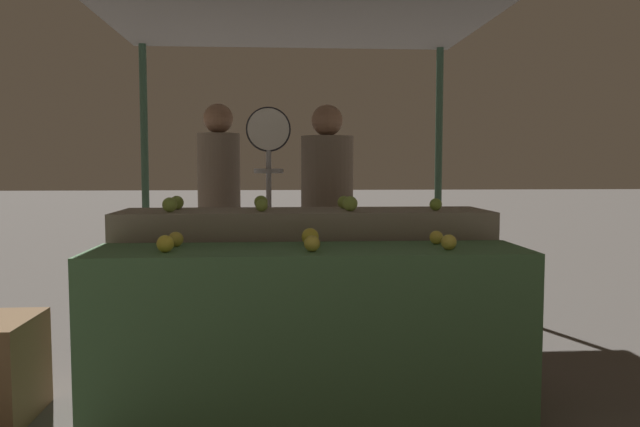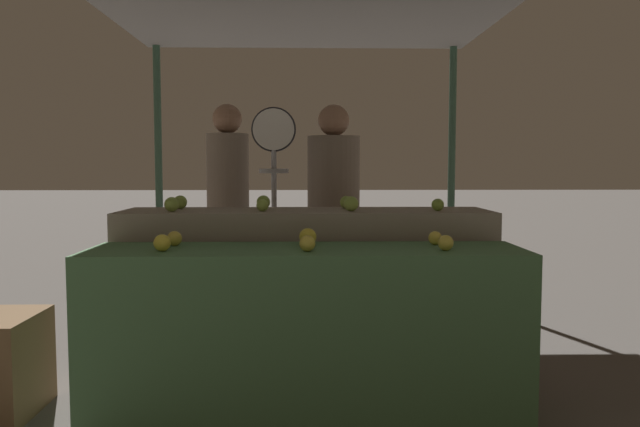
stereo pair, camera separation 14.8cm
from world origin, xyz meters
TOP-DOWN VIEW (x-y plane):
  - ground_plane at (0.00, 0.00)m, footprint 60.00×60.00m
  - market_canopy at (-0.00, 1.05)m, footprint 3.06×4.05m
  - display_counter_front at (0.00, 0.00)m, footprint 2.16×0.55m
  - display_counter_back at (0.00, 0.60)m, footprint 2.16×0.55m
  - apple_front_0 at (-0.69, -0.10)m, footprint 0.08×0.08m
  - apple_front_1 at (0.01, -0.12)m, footprint 0.08×0.08m
  - apple_front_2 at (0.67, -0.10)m, footprint 0.08×0.08m
  - apple_front_3 at (-0.67, 0.11)m, footprint 0.08×0.08m
  - apple_front_4 at (0.01, 0.12)m, footprint 0.09×0.09m
  - apple_front_5 at (0.67, 0.12)m, footprint 0.07×0.07m
  - apple_back_0 at (-0.76, 0.48)m, footprint 0.08×0.08m
  - apple_back_1 at (-0.25, 0.49)m, footprint 0.07×0.07m
  - apple_back_2 at (0.26, 0.49)m, footprint 0.09×0.09m
  - apple_back_3 at (0.76, 0.50)m, footprint 0.07×0.07m
  - apple_back_4 at (-0.76, 0.70)m, footprint 0.08×0.08m
  - apple_back_5 at (-0.26, 0.70)m, footprint 0.08×0.08m
  - apple_back_6 at (0.24, 0.71)m, footprint 0.08×0.08m
  - produce_scale at (-0.22, 1.18)m, footprint 0.30×0.20m
  - person_vendor_at_scale at (0.20, 1.45)m, footprint 0.47×0.47m
  - person_customer_left at (-0.62, 1.90)m, footprint 0.34×0.34m

SIDE VIEW (x-z plane):
  - ground_plane at x=0.00m, z-range 0.00..0.00m
  - display_counter_front at x=0.00m, z-range 0.00..0.87m
  - display_counter_back at x=0.00m, z-range 0.00..1.02m
  - apple_front_5 at x=0.67m, z-range 0.87..0.94m
  - apple_front_2 at x=0.67m, z-range 0.87..0.95m
  - apple_front_3 at x=-0.67m, z-range 0.87..0.95m
  - apple_front_1 at x=0.01m, z-range 0.87..0.95m
  - apple_front_0 at x=-0.69m, z-range 0.87..0.95m
  - apple_front_4 at x=0.01m, z-range 0.87..0.96m
  - person_vendor_at_scale at x=0.20m, z-range 0.13..1.85m
  - person_customer_left at x=-0.62m, z-range 0.15..1.92m
  - apple_back_1 at x=-0.25m, z-range 1.02..1.09m
  - apple_back_3 at x=0.76m, z-range 1.02..1.09m
  - apple_back_6 at x=0.24m, z-range 1.02..1.10m
  - apple_back_5 at x=-0.26m, z-range 1.02..1.10m
  - apple_back_4 at x=-0.76m, z-range 1.02..1.10m
  - apple_back_0 at x=-0.76m, z-range 1.02..1.10m
  - apple_back_2 at x=0.26m, z-range 1.02..1.11m
  - produce_scale at x=-0.22m, z-range 0.39..2.07m
  - market_canopy at x=0.00m, z-range 1.10..3.57m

